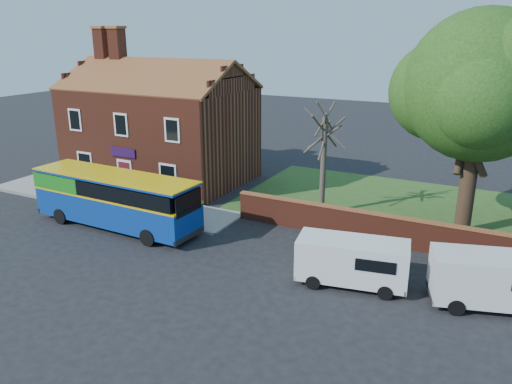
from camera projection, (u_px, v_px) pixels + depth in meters
The scene contains 11 objects.
ground at pixel (135, 257), 23.82m from camera, with size 120.00×120.00×0.00m, color black.
pavement at pixel (108, 200), 31.71m from camera, with size 18.00×3.50×0.12m, color gray.
kerb at pixel (88, 208), 30.22m from camera, with size 18.00×0.15×0.14m, color slate.
grass_strip at pixel (456, 215), 29.17m from camera, with size 26.00×12.00×0.04m, color #426B28.
shop_building at pixel (161, 132), 35.55m from camera, with size 12.30×8.13×10.50m.
boundary_wall at pixel (443, 239), 23.85m from camera, with size 22.00×0.38×1.60m.
bus at pixel (111, 197), 27.12m from camera, with size 9.91×2.78×3.00m.
van_near at pixel (352, 260), 20.92m from camera, with size 4.84×2.60×2.01m.
van_far at pixel (498, 279), 19.19m from camera, with size 5.23×3.23×2.14m.
large_tree at pixel (483, 91), 24.45m from camera, with size 9.40×7.43×11.46m.
bare_tree at pixel (323, 161), 28.56m from camera, with size 2.34×2.79×6.25m.
Camera 1 is at (15.07, -16.67, 10.29)m, focal length 35.00 mm.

